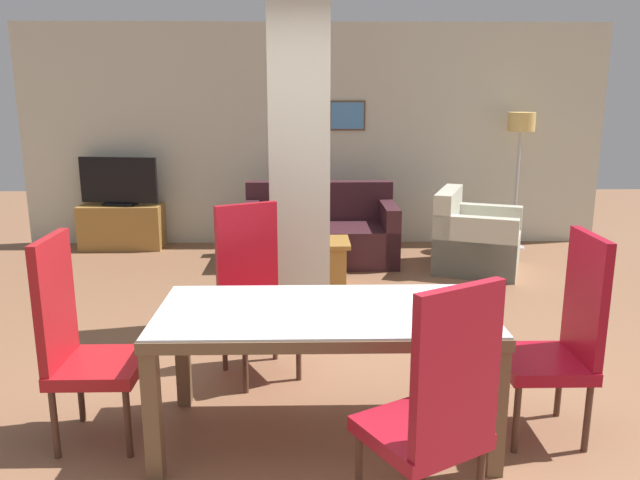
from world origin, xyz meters
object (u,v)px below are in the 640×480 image
coffee_table (318,262)px  floor_lamp (520,135)px  dining_chair_far_left (254,288)px  dining_chair_near_right (436,407)px  sofa (320,235)px  bottle (325,231)px  tv_screen (119,182)px  dining_chair_head_right (562,335)px  dining_chair_head_left (79,338)px  armchair (474,242)px  tv_stand (122,227)px  dining_table (324,335)px

coffee_table → floor_lamp: 3.06m
dining_chair_far_left → dining_chair_near_right: same height
sofa → floor_lamp: (2.40, 0.53, 1.09)m
bottle → tv_screen: size_ratio=0.28×
tv_screen → sofa: bearing=173.6°
bottle → floor_lamp: (2.37, 1.50, 0.83)m
dining_chair_head_right → bottle: 3.04m
dining_chair_head_left → floor_lamp: 5.77m
sofa → coffee_table: size_ratio=2.75×
sofa → armchair: (1.66, -0.40, 0.00)m
dining_chair_near_right → armchair: dining_chair_near_right is taller
dining_chair_head_left → bottle: bearing=153.3°
tv_screen → floor_lamp: size_ratio=0.58×
sofa → coffee_table: bearing=87.7°
dining_chair_near_right → tv_stand: size_ratio=1.16×
dining_chair_head_right → coffee_table: dining_chair_head_right is taller
dining_chair_near_right → sofa: bearing=65.1°
dining_chair_head_left → coffee_table: (1.34, 2.84, -0.36)m
coffee_table → sofa: bearing=87.7°
dining_chair_head_left → coffee_table: dining_chair_head_left is taller
tv_screen → floor_lamp: floor_lamp is taller
dining_table → dining_chair_head_left: bearing=180.0°
armchair → bottle: armchair is taller
dining_chair_far_left → bottle: (0.54, 1.93, -0.04)m
sofa → tv_screen: 2.56m
coffee_table → tv_stand: tv_stand is taller
dining_table → dining_chair_head_left: size_ratio=1.56×
dining_chair_near_right → tv_screen: bearing=88.7°
dining_chair_near_right → tv_screen: 5.89m
coffee_table → tv_stand: (-2.39, 1.54, 0.04)m
armchair → dining_chair_head_right: bearing=14.0°
dining_table → armchair: armchair is taller
dining_chair_far_left → floor_lamp: 4.56m
tv_stand → floor_lamp: floor_lamp is taller
dining_chair_far_left → tv_screen: dining_chair_far_left is taller
dining_chair_near_right → armchair: bearing=43.2°
coffee_table → dining_chair_near_right: bearing=-83.2°
dining_chair_far_left → tv_stand: size_ratio=1.16×
dining_chair_far_left → dining_chair_near_right: size_ratio=1.00×
dining_chair_head_left → floor_lamp: size_ratio=0.70×
sofa → bottle: (0.03, -0.97, 0.26)m
dining_chair_far_left → tv_stand: 4.02m
dining_chair_head_right → sofa: size_ratio=0.68×
dining_table → dining_chair_far_left: size_ratio=1.56×
dining_chair_head_left → tv_stand: (-1.05, 4.38, -0.32)m
sofa → tv_stand: (-2.42, 0.62, -0.03)m
dining_chair_head_left → tv_screen: 4.51m
dining_table → dining_chair_far_left: 0.98m
dining_chair_head_left → bottle: size_ratio=4.28×
sofa → dining_chair_far_left: bearing=80.1°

